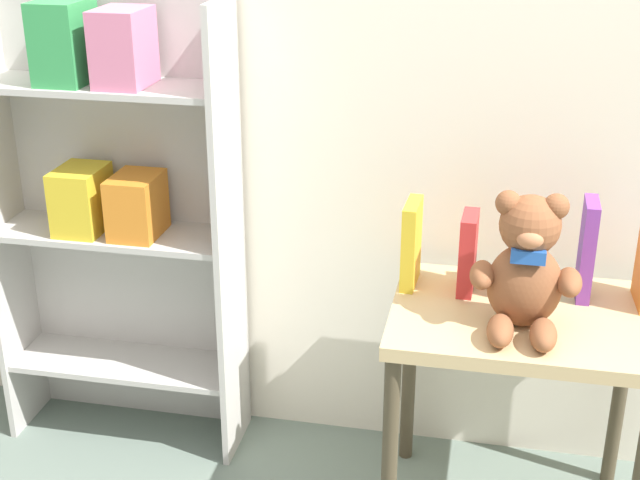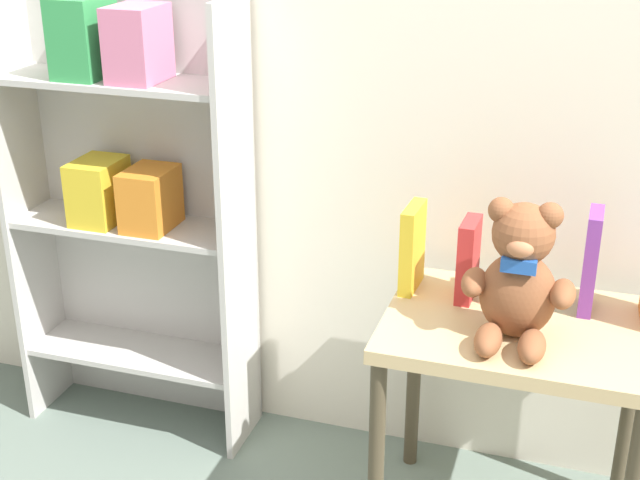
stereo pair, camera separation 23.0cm
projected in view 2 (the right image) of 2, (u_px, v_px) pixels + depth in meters
The scene contains 8 objects.
wall_back at pixel (433, 33), 2.31m from camera, with size 4.80×0.06×2.50m.
bookshelf_side at pixel (131, 188), 2.61m from camera, with size 0.71×0.25×1.34m.
display_table at pixel (516, 357), 2.20m from camera, with size 0.65×0.49×0.63m.
teddy_bear at pixel (519, 278), 2.04m from camera, with size 0.26×0.24×0.34m.
book_standing_yellow at pixel (412, 247), 2.30m from camera, with size 0.04×0.14×0.23m, color gold.
book_standing_red at pixel (468, 260), 2.25m from camera, with size 0.04×0.12×0.21m, color red.
book_standing_teal at pixel (528, 265), 2.20m from camera, with size 0.04×0.11×0.22m, color teal.
book_standing_purple at pixel (591, 261), 2.18m from camera, with size 0.03×0.12×0.26m, color purple.
Camera 2 is at (0.44, -1.02, 1.65)m, focal length 50.00 mm.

